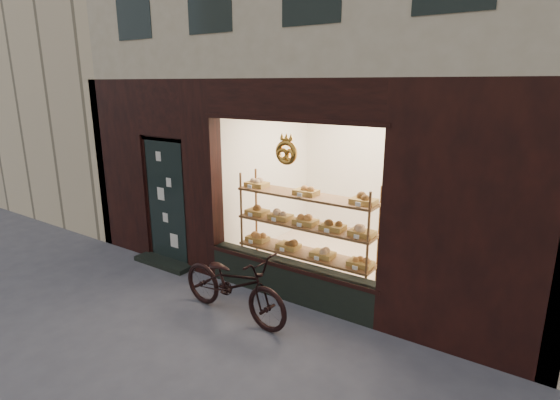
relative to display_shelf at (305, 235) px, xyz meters
The scene contains 4 objects.
ground 2.72m from the display_shelf, 100.01° to the right, with size 90.00×90.00×0.00m, color #585761.
neighbor_left 11.09m from the display_shelf, 163.64° to the left, with size 12.00×7.00×9.00m, color beige.
display_shelf is the anchor object (origin of this frame).
bicycle 1.38m from the display_shelf, 104.66° to the right, with size 0.62×1.78×0.94m, color black.
Camera 1 is at (3.60, -2.75, 3.04)m, focal length 28.00 mm.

